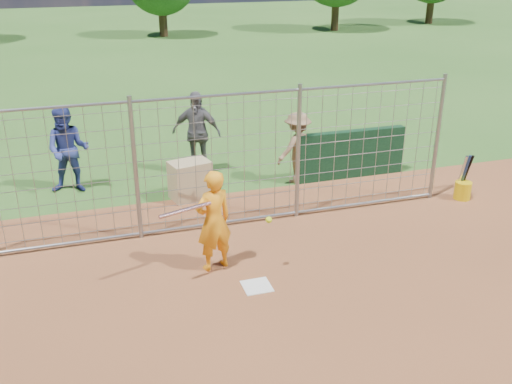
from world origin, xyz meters
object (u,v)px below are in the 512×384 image
object	(u,v)px
bystander_a	(68,150)
equipment_bin	(190,180)
batter	(214,221)
bystander_c	(297,148)
bystander_b	(196,133)
bucket_with_bats	(463,188)

from	to	relation	value
bystander_a	equipment_bin	distance (m)	2.65
bystander_a	equipment_bin	bearing A→B (deg)	-12.48
batter	bystander_a	world-z (taller)	bystander_a
bystander_a	bystander_c	world-z (taller)	bystander_a
bystander_c	equipment_bin	xyz separation A→B (m)	(-2.44, -0.20, -0.40)
batter	bystander_b	distance (m)	4.40
bystander_c	equipment_bin	bearing A→B (deg)	-16.13
bystander_a	bystander_c	xyz separation A→B (m)	(4.79, -0.92, -0.13)
equipment_bin	bystander_b	bearing A→B (deg)	58.74
batter	equipment_bin	world-z (taller)	batter
equipment_bin	bucket_with_bats	bearing A→B (deg)	-31.48
bystander_b	equipment_bin	xyz separation A→B (m)	(-0.45, -1.41, -0.56)
batter	equipment_bin	distance (m)	2.99
batter	bystander_a	bearing A→B (deg)	-78.03
bystander_c	equipment_bin	world-z (taller)	bystander_c
bystander_c	bucket_with_bats	bearing A→B (deg)	125.79
bystander_b	bucket_with_bats	world-z (taller)	bystander_b
batter	bystander_c	size ratio (longest dim) A/B	1.06
bystander_a	bucket_with_bats	size ratio (longest dim) A/B	1.91
bystander_a	equipment_bin	xyz separation A→B (m)	(2.35, -1.12, -0.53)
bucket_with_bats	bystander_b	bearing A→B (deg)	147.38
batter	equipment_bin	bearing A→B (deg)	-109.71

